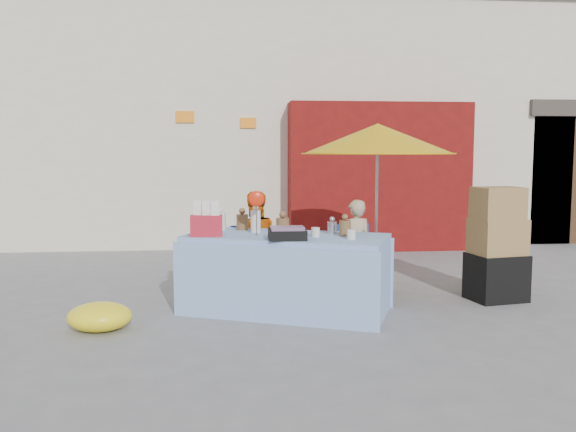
{
  "coord_description": "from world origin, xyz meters",
  "views": [
    {
      "loc": [
        -0.49,
        -6.38,
        1.74
      ],
      "look_at": [
        0.21,
        0.6,
        1.0
      ],
      "focal_mm": 38.0,
      "sensor_mm": 36.0,
      "label": 1
    }
  ],
  "objects": [
    {
      "name": "backdrop",
      "position": [
        0.52,
        7.52,
        3.1
      ],
      "size": [
        14.0,
        8.0,
        7.8
      ],
      "color": "silver",
      "rests_on": "ground"
    },
    {
      "name": "tarp_bundle",
      "position": [
        -1.74,
        -0.43,
        0.14
      ],
      "size": [
        0.63,
        0.51,
        0.28
      ],
      "primitive_type": "ellipsoid",
      "rotation": [
        0.0,
        0.0,
        -0.02
      ],
      "color": "yellow",
      "rests_on": "ground"
    },
    {
      "name": "umbrella",
      "position": [
        1.38,
        1.09,
        1.89
      ],
      "size": [
        1.9,
        1.9,
        2.09
      ],
      "color": "gray",
      "rests_on": "ground"
    },
    {
      "name": "market_table",
      "position": [
        0.14,
        0.12,
        0.43
      ],
      "size": [
        2.42,
        1.79,
        1.33
      ],
      "rotation": [
        0.0,
        0.0,
        -0.39
      ],
      "color": "#869ED7",
      "rests_on": "ground"
    },
    {
      "name": "vendor_orange",
      "position": [
        -0.17,
        0.94,
        0.63
      ],
      "size": [
        0.7,
        0.6,
        1.27
      ],
      "primitive_type": "imported",
      "rotation": [
        0.0,
        0.0,
        3.36
      ],
      "color": "orange",
      "rests_on": "ground"
    },
    {
      "name": "vendor_beige",
      "position": [
        1.08,
        0.94,
        0.58
      ],
      "size": [
        0.47,
        0.36,
        1.16
      ],
      "primitive_type": "imported",
      "rotation": [
        0.0,
        0.0,
        3.36
      ],
      "color": "tan",
      "rests_on": "ground"
    },
    {
      "name": "ground",
      "position": [
        0.0,
        0.0,
        0.0
      ],
      "size": [
        80.0,
        80.0,
        0.0
      ],
      "primitive_type": "plane",
      "color": "slate",
      "rests_on": "ground"
    },
    {
      "name": "chair_right",
      "position": [
        1.08,
        0.8,
        0.26
      ],
      "size": [
        0.57,
        0.56,
        0.85
      ],
      "rotation": [
        0.0,
        0.0,
        0.22
      ],
      "color": "navy",
      "rests_on": "ground"
    },
    {
      "name": "chair_left",
      "position": [
        -0.17,
        0.8,
        0.26
      ],
      "size": [
        0.57,
        0.56,
        0.85
      ],
      "rotation": [
        0.0,
        0.0,
        0.22
      ],
      "color": "navy",
      "rests_on": "ground"
    },
    {
      "name": "box_stack",
      "position": [
        2.65,
        0.38,
        0.62
      ],
      "size": [
        0.68,
        0.59,
        1.34
      ],
      "rotation": [
        0.0,
        0.0,
        0.18
      ],
      "color": "black",
      "rests_on": "ground"
    }
  ]
}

